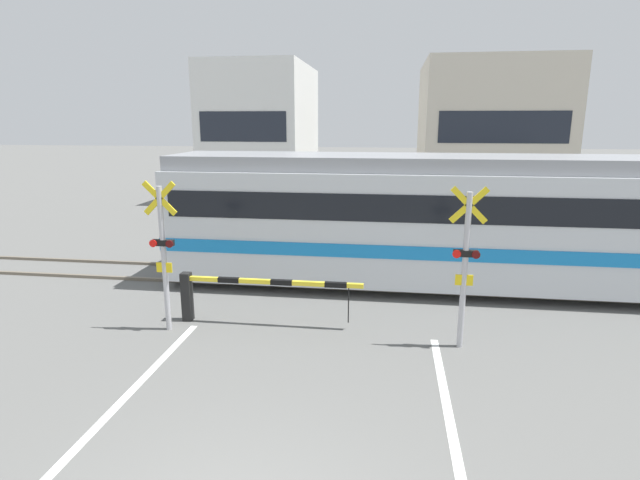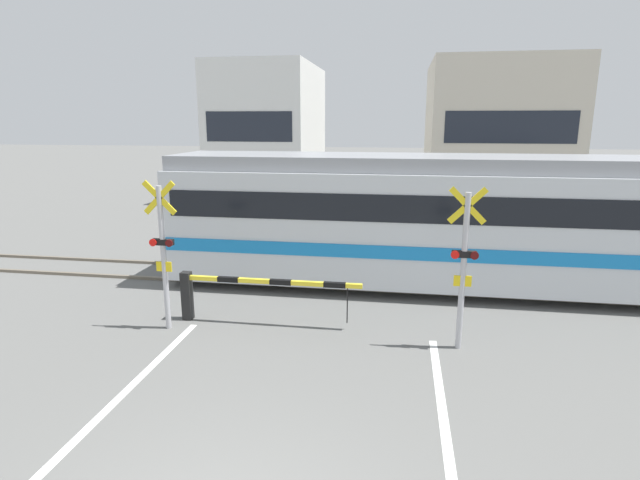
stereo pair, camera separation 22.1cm
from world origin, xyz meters
name	(u,v)px [view 2 (the right image)]	position (x,y,z in m)	size (l,w,h in m)	color
rail_track_near	(328,287)	(0.00, 8.26, 0.04)	(50.00, 0.10, 0.08)	#6B6051
rail_track_far	(336,271)	(0.00, 9.70, 0.04)	(50.00, 0.10, 0.08)	#6B6051
commuter_train	(454,219)	(3.07, 8.98, 1.79)	(14.42, 2.77, 3.35)	silver
crossing_barrier_near	(232,289)	(-1.70, 5.81, 0.74)	(3.85, 0.20, 1.06)	black
crossing_barrier_far	(398,233)	(1.70, 11.80, 0.74)	(3.85, 0.20, 1.06)	black
crossing_signal_left	(163,249)	(-2.91, 5.29, 1.69)	(0.68, 0.15, 3.06)	#B2B2B7
crossing_signal_right	(464,262)	(2.91, 5.29, 1.69)	(0.68, 0.15, 3.06)	#B2B2B7
pedestrian	(371,217)	(0.74, 13.68, 0.89)	(0.38, 0.22, 1.57)	brown
building_left_of_street	(269,132)	(-5.61, 23.91, 3.57)	(5.10, 7.73, 7.14)	white
building_right_of_street	(494,133)	(6.45, 23.91, 3.56)	(6.79, 7.73, 7.13)	beige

